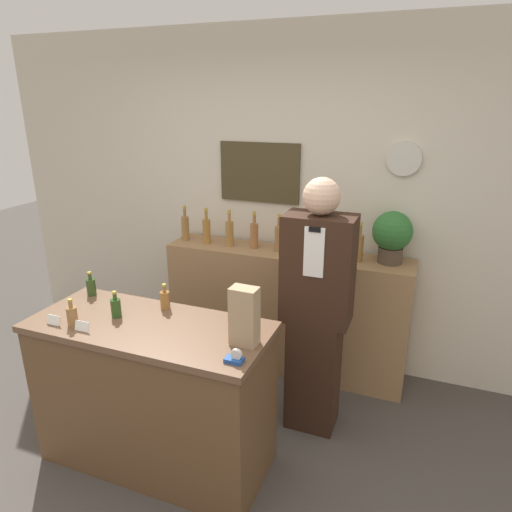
% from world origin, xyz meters
% --- Properties ---
extents(back_wall, '(5.20, 0.09, 2.70)m').
position_xyz_m(back_wall, '(0.00, 2.00, 1.35)').
color(back_wall, beige).
rests_on(back_wall, ground_plane).
extents(back_shelf, '(1.95, 0.38, 1.02)m').
position_xyz_m(back_shelf, '(0.14, 1.75, 0.51)').
color(back_shelf, '#9E754C').
rests_on(back_shelf, ground_plane).
extents(display_counter, '(1.40, 0.60, 0.94)m').
position_xyz_m(display_counter, '(-0.27, 0.45, 0.47)').
color(display_counter, brown).
rests_on(display_counter, ground_plane).
extents(shopkeeper, '(0.43, 0.27, 1.72)m').
position_xyz_m(shopkeeper, '(0.54, 1.13, 0.86)').
color(shopkeeper, '#331E14').
rests_on(shopkeeper, ground_plane).
extents(potted_plant, '(0.29, 0.29, 0.38)m').
position_xyz_m(potted_plant, '(0.92, 1.79, 1.23)').
color(potted_plant, '#4C3D2D').
rests_on(potted_plant, back_shelf).
extents(paper_bag, '(0.14, 0.10, 0.32)m').
position_xyz_m(paper_bag, '(0.33, 0.45, 1.10)').
color(paper_bag, tan).
rests_on(paper_bag, display_counter).
extents(tape_dispenser, '(0.09, 0.06, 0.07)m').
position_xyz_m(tape_dispenser, '(0.35, 0.27, 0.97)').
color(tape_dispenser, '#1E4799').
rests_on(tape_dispenser, display_counter).
extents(price_card_left, '(0.09, 0.02, 0.06)m').
position_xyz_m(price_card_left, '(-0.76, 0.25, 0.97)').
color(price_card_left, white).
rests_on(price_card_left, display_counter).
extents(price_card_right, '(0.09, 0.02, 0.06)m').
position_xyz_m(price_card_right, '(-0.56, 0.25, 0.97)').
color(price_card_right, white).
rests_on(price_card_right, display_counter).
extents(counter_bottle_0, '(0.06, 0.06, 0.16)m').
position_xyz_m(counter_bottle_0, '(-0.84, 0.66, 1.00)').
color(counter_bottle_0, '#2E471F').
rests_on(counter_bottle_0, display_counter).
extents(counter_bottle_1, '(0.06, 0.06, 0.16)m').
position_xyz_m(counter_bottle_1, '(-0.65, 0.29, 1.00)').
color(counter_bottle_1, olive).
rests_on(counter_bottle_1, display_counter).
extents(counter_bottle_2, '(0.06, 0.06, 0.16)m').
position_xyz_m(counter_bottle_2, '(-0.49, 0.47, 1.00)').
color(counter_bottle_2, '#2A4B1E').
rests_on(counter_bottle_2, display_counter).
extents(counter_bottle_3, '(0.06, 0.06, 0.16)m').
position_xyz_m(counter_bottle_3, '(-0.28, 0.66, 1.00)').
color(counter_bottle_3, olive).
rests_on(counter_bottle_3, display_counter).
extents(shelf_bottle_0, '(0.06, 0.06, 0.30)m').
position_xyz_m(shelf_bottle_0, '(-0.75, 1.75, 1.13)').
color(shelf_bottle_0, olive).
rests_on(shelf_bottle_0, back_shelf).
extents(shelf_bottle_1, '(0.06, 0.06, 0.30)m').
position_xyz_m(shelf_bottle_1, '(-0.54, 1.74, 1.13)').
color(shelf_bottle_1, '#A27133').
rests_on(shelf_bottle_1, back_shelf).
extents(shelf_bottle_2, '(0.06, 0.06, 0.30)m').
position_xyz_m(shelf_bottle_2, '(-0.34, 1.74, 1.13)').
color(shelf_bottle_2, '#A07239').
rests_on(shelf_bottle_2, back_shelf).
extents(shelf_bottle_3, '(0.06, 0.06, 0.30)m').
position_xyz_m(shelf_bottle_3, '(-0.13, 1.76, 1.13)').
color(shelf_bottle_3, '#9E6539').
rests_on(shelf_bottle_3, back_shelf).
extents(shelf_bottle_4, '(0.06, 0.06, 0.30)m').
position_xyz_m(shelf_bottle_4, '(0.08, 1.75, 1.13)').
color(shelf_bottle_4, olive).
rests_on(shelf_bottle_4, back_shelf).
extents(shelf_bottle_5, '(0.06, 0.06, 0.30)m').
position_xyz_m(shelf_bottle_5, '(0.28, 1.77, 1.13)').
color(shelf_bottle_5, '#9C6B37').
rests_on(shelf_bottle_5, back_shelf).
extents(shelf_bottle_6, '(0.06, 0.06, 0.30)m').
position_xyz_m(shelf_bottle_6, '(0.49, 1.77, 1.13)').
color(shelf_bottle_6, '#A5673C').
rests_on(shelf_bottle_6, back_shelf).
extents(shelf_bottle_7, '(0.06, 0.06, 0.30)m').
position_xyz_m(shelf_bottle_7, '(0.70, 1.74, 1.13)').
color(shelf_bottle_7, olive).
rests_on(shelf_bottle_7, back_shelf).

